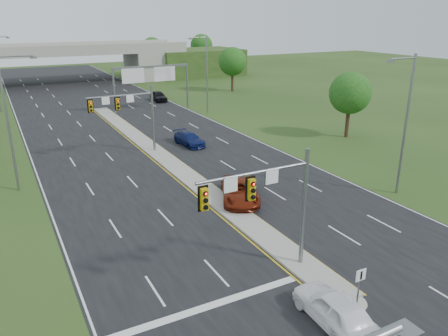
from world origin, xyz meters
TOP-DOWN VIEW (x-y plane):
  - ground at (0.00, 0.00)m, footprint 240.00×240.00m
  - road at (0.00, 35.00)m, footprint 24.00×160.00m
  - median at (0.00, 23.00)m, footprint 2.00×54.00m
  - median_nose at (0.00, -4.00)m, footprint 2.00×2.00m
  - lane_markings at (-0.60, 28.91)m, footprint 23.72×160.00m
  - signal_mast_near at (-2.26, -0.07)m, footprint 6.62×0.60m
  - signal_mast_far at (-2.26, 24.93)m, footprint 6.62×0.60m
  - keep_right_sign at (0.00, -4.53)m, footprint 0.60×0.13m
  - sign_gantry at (6.68, 44.92)m, footprint 11.58×0.44m
  - overpass at (0.00, 80.00)m, footprint 80.00×14.00m
  - lightpole_l_mid at (-13.30, 20.00)m, footprint 2.85×0.25m
  - lightpole_r_near at (13.30, 5.00)m, footprint 2.85×0.25m
  - lightpole_r_far at (13.30, 40.00)m, footprint 2.85×0.25m
  - tree_r_near at (22.00, 20.00)m, footprint 4.80×4.80m
  - tree_r_mid at (26.00, 55.00)m, footprint 5.20×5.20m
  - tree_back_c at (24.00, 94.00)m, footprint 5.60×5.60m
  - tree_back_d at (38.00, 94.00)m, footprint 6.00×6.00m
  - car_white at (-1.78, -4.87)m, footprint 2.14×4.87m
  - car_far_a at (1.50, 9.61)m, footprint 4.90×6.42m
  - car_far_b at (4.20, 25.48)m, footprint 2.40×4.92m
  - car_far_c at (10.25, 52.04)m, footprint 2.11×4.87m

SIDE VIEW (x-z plane):
  - ground at x=0.00m, z-range 0.00..0.00m
  - road at x=0.00m, z-range 0.00..0.02m
  - lane_markings at x=-0.60m, z-range 0.02..0.03m
  - median at x=0.00m, z-range 0.02..0.18m
  - median_nose at x=0.00m, z-range 0.02..0.18m
  - car_far_b at x=4.20m, z-range 0.02..1.40m
  - car_far_a at x=1.50m, z-range 0.02..1.64m
  - car_white at x=-1.78m, z-range 0.02..1.65m
  - car_far_c at x=10.25m, z-range 0.02..1.66m
  - keep_right_sign at x=0.00m, z-range 0.42..2.62m
  - overpass at x=0.00m, z-range -0.50..7.60m
  - signal_mast_near at x=-2.26m, z-range 1.23..8.23m
  - signal_mast_far at x=-2.26m, z-range 1.23..8.23m
  - tree_r_near at x=22.00m, z-range 1.38..8.98m
  - sign_gantry at x=6.68m, z-range 1.90..8.58m
  - tree_r_mid at x=26.00m, z-range 1.44..9.57m
  - tree_back_c at x=24.00m, z-range 1.35..9.67m
  - tree_back_d at x=38.00m, z-range 1.41..10.26m
  - lightpole_l_mid at x=-13.30m, z-range 0.60..11.60m
  - lightpole_r_near at x=13.30m, z-range 0.60..11.60m
  - lightpole_r_far at x=13.30m, z-range 0.60..11.60m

